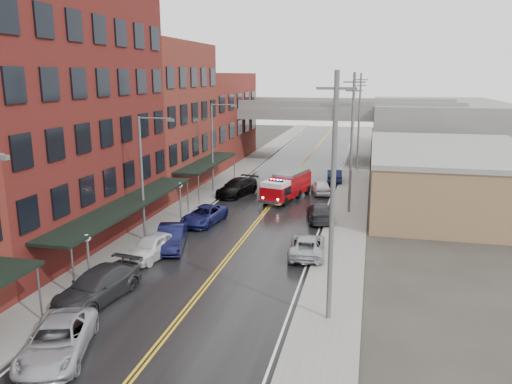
# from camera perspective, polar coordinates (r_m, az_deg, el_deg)

# --- Properties ---
(road) EXTENTS (11.00, 160.00, 0.02)m
(road) POSITION_cam_1_polar(r_m,az_deg,el_deg) (40.43, -0.08, -3.67)
(road) COLOR black
(road) RESTS_ON ground
(sidewalk_left) EXTENTS (3.00, 160.00, 0.15)m
(sidewalk_left) POSITION_cam_1_polar(r_m,az_deg,el_deg) (42.60, -9.70, -2.89)
(sidewalk_left) COLOR slate
(sidewalk_left) RESTS_ON ground
(sidewalk_right) EXTENTS (3.00, 160.00, 0.15)m
(sidewalk_right) POSITION_cam_1_polar(r_m,az_deg,el_deg) (39.47, 10.32, -4.22)
(sidewalk_right) COLOR slate
(sidewalk_right) RESTS_ON ground
(curb_left) EXTENTS (0.30, 160.00, 0.15)m
(curb_left) POSITION_cam_1_polar(r_m,az_deg,el_deg) (42.01, -7.62, -3.05)
(curb_left) COLOR gray
(curb_left) RESTS_ON ground
(curb_right) EXTENTS (0.30, 160.00, 0.15)m
(curb_right) POSITION_cam_1_polar(r_m,az_deg,el_deg) (39.57, 7.93, -4.09)
(curb_right) COLOR gray
(curb_right) RESTS_ON ground
(brick_building_b) EXTENTS (9.00, 20.00, 18.00)m
(brick_building_b) POSITION_cam_1_polar(r_m,az_deg,el_deg) (37.91, -22.89, 8.02)
(brick_building_b) COLOR #551916
(brick_building_b) RESTS_ON ground
(brick_building_c) EXTENTS (9.00, 15.00, 15.00)m
(brick_building_c) POSITION_cam_1_polar(r_m,az_deg,el_deg) (53.17, -11.66, 8.37)
(brick_building_c) COLOR maroon
(brick_building_c) RESTS_ON ground
(brick_building_far) EXTENTS (9.00, 20.00, 12.00)m
(brick_building_far) POSITION_cam_1_polar(r_m,az_deg,el_deg) (69.52, -5.57, 8.43)
(brick_building_far) COLOR maroon
(brick_building_far) RESTS_ON ground
(tan_building) EXTENTS (14.00, 22.00, 5.00)m
(tan_building) POSITION_cam_1_polar(r_m,az_deg,el_deg) (49.08, 21.26, 1.44)
(tan_building) COLOR #8A6B4A
(tan_building) RESTS_ON ground
(right_far_block) EXTENTS (18.00, 30.00, 8.00)m
(right_far_block) POSITION_cam_1_polar(r_m,az_deg,el_deg) (78.59, 19.88, 6.80)
(right_far_block) COLOR slate
(right_far_block) RESTS_ON ground
(awning_1) EXTENTS (2.60, 18.00, 3.09)m
(awning_1) POSITION_cam_1_polar(r_m,az_deg,el_deg) (35.82, -14.46, -1.39)
(awning_1) COLOR black
(awning_1) RESTS_ON ground
(awning_2) EXTENTS (2.60, 13.00, 3.09)m
(awning_2) POSITION_cam_1_polar(r_m,az_deg,el_deg) (51.60, -5.54, 3.38)
(awning_2) COLOR black
(awning_2) RESTS_ON ground
(globe_lamp_1) EXTENTS (0.44, 0.44, 3.12)m
(globe_lamp_1) POSITION_cam_1_polar(r_m,az_deg,el_deg) (29.68, -18.70, -6.09)
(globe_lamp_1) COLOR #59595B
(globe_lamp_1) RESTS_ON ground
(globe_lamp_2) EXTENTS (0.44, 0.44, 3.12)m
(globe_lamp_2) POSITION_cam_1_polar(r_m,az_deg,el_deg) (41.71, -8.68, -0.02)
(globe_lamp_2) COLOR #59595B
(globe_lamp_2) RESTS_ON ground
(street_lamp_1) EXTENTS (2.64, 0.22, 9.00)m
(street_lamp_1) POSITION_cam_1_polar(r_m,az_deg,el_deg) (35.80, -12.58, 2.31)
(street_lamp_1) COLOR #59595B
(street_lamp_1) RESTS_ON ground
(street_lamp_2) EXTENTS (2.64, 0.22, 9.00)m
(street_lamp_2) POSITION_cam_1_polar(r_m,az_deg,el_deg) (50.51, -4.76, 5.71)
(street_lamp_2) COLOR #59595B
(street_lamp_2) RESTS_ON ground
(utility_pole_0) EXTENTS (1.80, 0.24, 12.00)m
(utility_pole_0) POSITION_cam_1_polar(r_m,az_deg,el_deg) (23.37, 8.76, -0.47)
(utility_pole_0) COLOR #59595B
(utility_pole_0) RESTS_ON ground
(utility_pole_1) EXTENTS (1.80, 0.24, 12.00)m
(utility_pole_1) POSITION_cam_1_polar(r_m,az_deg,el_deg) (43.04, 10.89, 5.71)
(utility_pole_1) COLOR #59595B
(utility_pole_1) RESTS_ON ground
(utility_pole_2) EXTENTS (1.80, 0.24, 12.00)m
(utility_pole_2) POSITION_cam_1_polar(r_m,az_deg,el_deg) (62.92, 11.68, 8.00)
(utility_pole_2) COLOR #59595B
(utility_pole_2) RESTS_ON ground
(overpass) EXTENTS (40.00, 10.00, 7.50)m
(overpass) POSITION_cam_1_polar(r_m,az_deg,el_deg) (70.45, 5.92, 8.47)
(overpass) COLOR slate
(overpass) RESTS_ON ground
(fire_truck) EXTENTS (4.22, 7.42, 2.58)m
(fire_truck) POSITION_cam_1_polar(r_m,az_deg,el_deg) (48.13, 3.51, 0.77)
(fire_truck) COLOR #99070C
(fire_truck) RESTS_ON ground
(parked_car_left_2) EXTENTS (4.07, 5.91, 1.50)m
(parked_car_left_2) POSITION_cam_1_polar(r_m,az_deg,el_deg) (23.71, -21.77, -15.52)
(parked_car_left_2) COLOR #A0A2A8
(parked_car_left_2) RESTS_ON ground
(parked_car_left_3) EXTENTS (3.16, 6.01, 1.66)m
(parked_car_left_3) POSITION_cam_1_polar(r_m,az_deg,el_deg) (28.32, -17.63, -10.17)
(parked_car_left_3) COLOR #2A2A2D
(parked_car_left_3) RESTS_ON ground
(parked_car_left_4) EXTENTS (2.84, 4.98, 1.59)m
(parked_car_left_4) POSITION_cam_1_polar(r_m,az_deg,el_deg) (33.65, -11.69, -6.09)
(parked_car_left_4) COLOR silver
(parked_car_left_4) RESTS_ON ground
(parked_car_left_5) EXTENTS (2.97, 5.24, 1.64)m
(parked_car_left_5) POSITION_cam_1_polar(r_m,az_deg,el_deg) (35.13, -9.68, -5.13)
(parked_car_left_5) COLOR black
(parked_car_left_5) RESTS_ON ground
(parked_car_left_6) EXTENTS (2.97, 5.36, 1.42)m
(parked_car_left_6) POSITION_cam_1_polar(r_m,az_deg,el_deg) (40.59, -5.95, -2.65)
(parked_car_left_6) COLOR #161B53
(parked_car_left_6) RESTS_ON ground
(parked_car_left_7) EXTENTS (3.70, 6.10, 1.65)m
(parked_car_left_7) POSITION_cam_1_polar(r_m,az_deg,el_deg) (49.81, -2.18, 0.54)
(parked_car_left_7) COLOR black
(parked_car_left_7) RESTS_ON ground
(parked_car_right_0) EXTENTS (2.67, 5.14, 1.38)m
(parked_car_right_0) POSITION_cam_1_polar(r_m,az_deg,el_deg) (33.58, 5.86, -6.11)
(parked_car_right_0) COLOR #A0A3A8
(parked_car_right_0) RESTS_ON ground
(parked_car_right_1) EXTENTS (2.93, 5.30, 1.45)m
(parked_car_right_1) POSITION_cam_1_polar(r_m,az_deg,el_deg) (41.47, 7.34, -2.32)
(parked_car_right_1) COLOR #272729
(parked_car_right_1) RESTS_ON ground
(parked_car_right_2) EXTENTS (2.63, 4.44, 1.42)m
(parked_car_right_2) POSITION_cam_1_polar(r_m,az_deg,el_deg) (50.91, 7.43, 0.58)
(parked_car_right_2) COLOR silver
(parked_car_right_2) RESTS_ON ground
(parked_car_right_3) EXTENTS (2.02, 4.61, 1.47)m
(parked_car_right_3) POSITION_cam_1_polar(r_m,az_deg,el_deg) (56.75, 8.94, 1.87)
(parked_car_right_3) COLOR #0E1334
(parked_car_right_3) RESTS_ON ground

